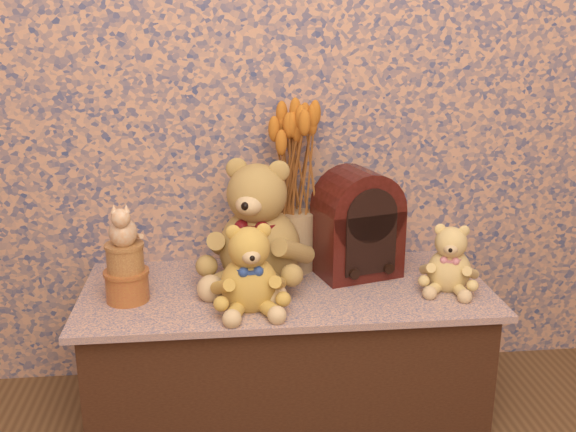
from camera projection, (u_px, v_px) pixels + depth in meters
name	position (u px, v px, depth m)	size (l,w,h in m)	color
display_shelf	(286.00, 348.00, 2.05)	(1.22, 0.54, 0.41)	#3C487B
teddy_large	(259.00, 217.00, 1.97)	(0.33, 0.39, 0.41)	#9E743D
teddy_medium	(249.00, 263.00, 1.81)	(0.21, 0.25, 0.27)	#B38532
teddy_small	(450.00, 254.00, 1.94)	(0.17, 0.21, 0.22)	tan
cathedral_radio	(357.00, 222.00, 2.04)	(0.25, 0.18, 0.34)	#370F0A
ceramic_vase	(297.00, 241.00, 2.10)	(0.11, 0.11, 0.19)	tan
dried_stalks	(297.00, 152.00, 2.02)	(0.20, 0.20, 0.39)	#C2691F
biscuit_tin_lower	(127.00, 286.00, 1.88)	(0.12, 0.12, 0.09)	#B88A36
biscuit_tin_upper	(125.00, 258.00, 1.86)	(0.10, 0.10, 0.08)	tan
cat_figurine	(122.00, 223.00, 1.83)	(0.09, 0.10, 0.13)	silver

